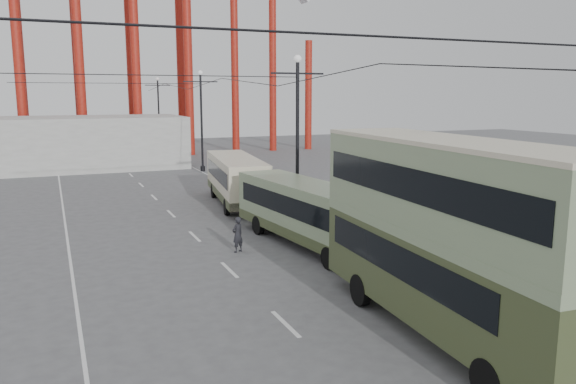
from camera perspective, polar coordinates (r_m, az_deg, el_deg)
name	(u,v)px	position (r m, az deg, el deg)	size (l,w,h in m)	color
ground	(381,375)	(15.37, 9.44, -17.91)	(160.00, 160.00, 0.00)	#505052
road_markings	(182,221)	(32.58, -10.76, -2.93)	(12.52, 120.00, 0.01)	silver
lamp_post_mid	(297,138)	(32.26, 0.96, 5.51)	(3.20, 0.44, 9.32)	black
lamp_post_far	(202,121)	(53.09, -8.78, 7.11)	(3.20, 0.44, 9.32)	black
lamp_post_distant	(159,114)	(74.60, -12.99, 7.74)	(3.20, 0.44, 9.32)	black
fairground_shed	(67,143)	(58.61, -21.54, 4.65)	(22.00, 10.00, 5.00)	#9B9A96
double_decker_bus	(449,229)	(16.94, 16.08, -3.60)	(3.39, 11.10, 5.89)	#3B4424
single_decker_green	(308,211)	(26.52, 2.07, -1.96)	(3.50, 10.83, 3.01)	gray
single_decker_cream	(236,178)	(36.81, -5.30, 1.43)	(3.88, 10.26, 3.11)	beige
pedestrian	(238,235)	(25.76, -5.14, -4.33)	(0.60, 0.40, 1.65)	black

